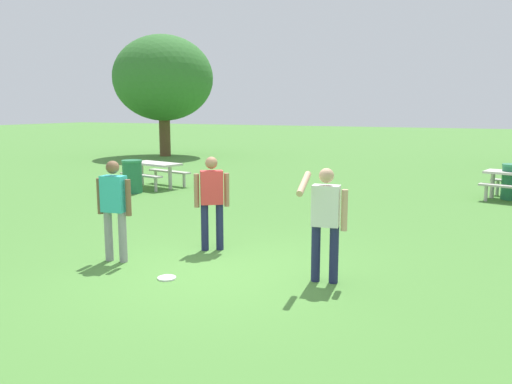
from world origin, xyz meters
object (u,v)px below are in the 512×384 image
person_bystander (212,197)px  tree_tall_left (163,78)px  trash_can_beside_table (132,176)px  picnic_table_near (155,169)px  person_catcher (114,204)px  frisbee (167,278)px  person_thrower (325,216)px

person_bystander → tree_tall_left: (-11.15, 14.36, 2.96)m
trash_can_beside_table → tree_tall_left: 12.15m
picnic_table_near → person_catcher: bearing=-58.3°
trash_can_beside_table → picnic_table_near: bearing=92.2°
person_catcher → frisbee: 1.61m
person_bystander → picnic_table_near: person_bystander is taller
person_thrower → frisbee: (-2.12, -0.85, -0.95)m
picnic_table_near → tree_tall_left: 11.15m
frisbee → trash_can_beside_table: trash_can_beside_table is taller
trash_can_beside_table → tree_tall_left: (-5.94, 10.03, 3.42)m
picnic_table_near → trash_can_beside_table: size_ratio=2.05×
person_bystander → tree_tall_left: 18.42m
trash_can_beside_table → person_catcher: bearing=-53.5°
tree_tall_left → frisbee: bearing=-54.7°
person_catcher → person_bystander: same height
person_bystander → tree_tall_left: size_ratio=0.27×
person_catcher → frisbee: person_catcher is taller
frisbee → tree_tall_left: bearing=125.3°
frisbee → picnic_table_near: (-5.43, 7.15, 0.55)m
picnic_table_near → person_thrower: bearing=-39.8°
person_thrower → person_bystander: bearing=161.1°
trash_can_beside_table → tree_tall_left: bearing=120.7°
person_catcher → tree_tall_left: bearing=122.8°
picnic_table_near → trash_can_beside_table: 1.19m
person_thrower → picnic_table_near: (-7.55, 6.29, -0.40)m
trash_can_beside_table → person_thrower: bearing=-34.3°
frisbee → trash_can_beside_table: size_ratio=0.28×
person_catcher → frisbee: size_ratio=6.02×
person_catcher → picnic_table_near: (-4.18, 6.76, -0.38)m
person_bystander → picnic_table_near: 7.62m
trash_can_beside_table → tree_tall_left: tree_tall_left is taller
person_bystander → picnic_table_near: (-5.25, 5.51, -0.38)m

